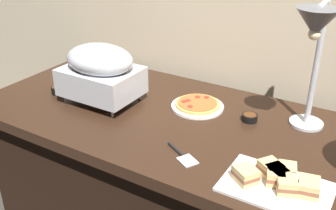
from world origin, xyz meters
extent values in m
cube|color=black|center=(0.00, 0.00, 0.73)|extent=(1.90, 0.84, 0.05)
cube|color=black|center=(0.00, 0.00, 0.35)|extent=(1.75, 0.74, 0.71)
cylinder|color=#B7BABF|center=(-0.55, -0.14, 0.78)|extent=(0.01, 0.01, 0.04)
cylinder|color=#B7BABF|center=(-0.28, -0.14, 0.78)|extent=(0.01, 0.01, 0.04)
cylinder|color=#B7BABF|center=(-0.55, 0.07, 0.78)|extent=(0.01, 0.01, 0.04)
cylinder|color=#B7BABF|center=(-0.28, 0.07, 0.78)|extent=(0.01, 0.01, 0.04)
cube|color=#B7BABF|center=(-0.42, -0.04, 0.86)|extent=(0.35, 0.26, 0.13)
ellipsoid|color=#B7BABF|center=(-0.42, -0.04, 0.97)|extent=(0.33, 0.25, 0.14)
cylinder|color=#B7BABF|center=(0.46, 0.23, 0.77)|extent=(0.14, 0.14, 0.01)
cylinder|color=#B7BABF|center=(0.46, 0.23, 1.03)|extent=(0.02, 0.02, 0.51)
cylinder|color=#B7BABF|center=(0.46, 0.16, 1.28)|extent=(0.02, 0.15, 0.02)
cone|color=#595B60|center=(0.46, 0.09, 1.23)|extent=(0.15, 0.15, 0.10)
sphere|color=#F9EAB2|center=(0.46, 0.09, 1.19)|extent=(0.04, 0.04, 0.04)
cylinder|color=white|center=(0.00, 0.13, 0.77)|extent=(0.24, 0.24, 0.01)
cylinder|color=gold|center=(0.00, 0.13, 0.78)|extent=(0.20, 0.20, 0.01)
cylinder|color=#C65628|center=(0.00, 0.13, 0.79)|extent=(0.18, 0.18, 0.00)
cylinder|color=maroon|center=(-0.01, 0.07, 0.79)|extent=(0.02, 0.02, 0.00)
cylinder|color=maroon|center=(0.01, 0.20, 0.79)|extent=(0.02, 0.02, 0.00)
cylinder|color=maroon|center=(-0.06, 0.10, 0.79)|extent=(0.02, 0.02, 0.00)
cylinder|color=maroon|center=(-0.02, 0.18, 0.79)|extent=(0.02, 0.02, 0.00)
cylinder|color=maroon|center=(-0.05, 0.12, 0.79)|extent=(0.02, 0.02, 0.00)
cube|color=white|center=(0.49, -0.26, 0.77)|extent=(0.35, 0.23, 0.01)
cube|color=tan|center=(0.39, -0.28, 0.78)|extent=(0.10, 0.10, 0.02)
cube|color=brown|center=(0.39, -0.28, 0.80)|extent=(0.10, 0.10, 0.01)
cube|color=tan|center=(0.39, -0.28, 0.81)|extent=(0.10, 0.10, 0.02)
cube|color=tan|center=(0.48, -0.22, 0.78)|extent=(0.09, 0.08, 0.02)
cube|color=brown|center=(0.48, -0.22, 0.80)|extent=(0.09, 0.08, 0.01)
cube|color=tan|center=(0.48, -0.22, 0.81)|extent=(0.09, 0.08, 0.02)
cube|color=tan|center=(0.58, -0.24, 0.78)|extent=(0.08, 0.09, 0.02)
cube|color=brown|center=(0.58, -0.24, 0.80)|extent=(0.08, 0.09, 0.01)
cube|color=tan|center=(0.58, -0.24, 0.81)|extent=(0.08, 0.09, 0.02)
cube|color=tan|center=(0.48, -0.24, 0.78)|extent=(0.08, 0.08, 0.02)
cube|color=brown|center=(0.48, -0.24, 0.80)|extent=(0.08, 0.08, 0.01)
cube|color=tan|center=(0.48, -0.24, 0.81)|extent=(0.08, 0.08, 0.02)
cube|color=tan|center=(0.50, -0.20, 0.78)|extent=(0.08, 0.08, 0.02)
cube|color=brown|center=(0.50, -0.20, 0.80)|extent=(0.08, 0.08, 0.01)
cube|color=tan|center=(0.50, -0.20, 0.81)|extent=(0.08, 0.08, 0.02)
cube|color=tan|center=(0.52, -0.26, 0.78)|extent=(0.08, 0.09, 0.02)
cube|color=brown|center=(0.52, -0.26, 0.80)|extent=(0.08, 0.09, 0.01)
cube|color=tan|center=(0.52, -0.26, 0.81)|extent=(0.08, 0.09, 0.02)
cube|color=tan|center=(0.45, -0.21, 0.78)|extent=(0.10, 0.09, 0.02)
cube|color=brown|center=(0.45, -0.21, 0.80)|extent=(0.10, 0.09, 0.01)
cube|color=tan|center=(0.45, -0.21, 0.81)|extent=(0.10, 0.09, 0.02)
cylinder|color=black|center=(0.25, 0.14, 0.78)|extent=(0.07, 0.07, 0.03)
cylinder|color=#562D14|center=(0.25, 0.14, 0.79)|extent=(0.06, 0.06, 0.01)
cylinder|color=black|center=(-0.66, -0.09, 0.78)|extent=(0.06, 0.06, 0.04)
cylinder|color=#562D14|center=(-0.66, -0.09, 0.79)|extent=(0.05, 0.05, 0.01)
cube|color=#B7BABF|center=(0.17, -0.27, 0.76)|extent=(0.09, 0.08, 0.00)
cylinder|color=black|center=(0.09, -0.23, 0.76)|extent=(0.09, 0.06, 0.01)
camera|label=1|loc=(0.72, -1.32, 1.58)|focal=42.38mm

